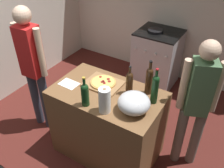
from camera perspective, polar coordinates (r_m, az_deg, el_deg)
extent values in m
cube|color=#511E19|center=(3.77, 2.25, -6.14)|extent=(4.13, 3.24, 0.02)
cube|color=silver|center=(4.24, 12.44, 18.42)|extent=(4.13, 0.10, 2.60)
cube|color=silver|center=(4.19, -20.39, 16.89)|extent=(0.10, 3.24, 2.60)
cube|color=brown|center=(2.90, -1.05, -9.19)|extent=(1.19, 0.72, 0.92)
cube|color=#9E7247|center=(2.71, -2.07, 0.06)|extent=(0.40, 0.32, 0.02)
cylinder|color=tan|center=(2.70, -2.08, 0.38)|extent=(0.28, 0.28, 0.02)
cylinder|color=#EAC660|center=(2.69, -2.08, 0.58)|extent=(0.25, 0.25, 0.00)
cylinder|color=maroon|center=(2.68, -0.64, 0.61)|extent=(0.03, 0.03, 0.01)
cylinder|color=maroon|center=(2.67, -1.92, 0.47)|extent=(0.03, 0.03, 0.01)
cylinder|color=maroon|center=(2.66, -1.79, 0.19)|extent=(0.03, 0.03, 0.01)
cylinder|color=maroon|center=(2.69, -2.06, 0.74)|extent=(0.03, 0.03, 0.01)
cylinder|color=maroon|center=(2.72, -0.86, 1.15)|extent=(0.04, 0.04, 0.01)
cylinder|color=maroon|center=(2.68, -2.32, 0.50)|extent=(0.03, 0.03, 0.01)
cylinder|color=maroon|center=(2.76, -2.71, 1.68)|extent=(0.03, 0.03, 0.01)
cylinder|color=#B2B2B7|center=(2.38, 5.01, -6.07)|extent=(0.13, 0.13, 0.01)
ellipsoid|color=silver|center=(2.32, 5.12, -4.39)|extent=(0.31, 0.31, 0.19)
cylinder|color=white|center=(2.29, -1.74, -3.82)|extent=(0.11, 0.11, 0.26)
cylinder|color=#997551|center=(2.29, -1.74, -3.78)|extent=(0.03, 0.03, 0.26)
cylinder|color=#331E0F|center=(2.53, 4.04, -0.11)|extent=(0.07, 0.07, 0.21)
sphere|color=#331E0F|center=(2.47, 4.14, 1.90)|extent=(0.07, 0.07, 0.07)
cylinder|color=#331E0F|center=(2.44, 4.20, 3.10)|extent=(0.02, 0.02, 0.08)
cylinder|color=black|center=(2.42, 4.25, 4.00)|extent=(0.03, 0.03, 0.01)
cylinder|color=#143819|center=(2.39, -6.25, -2.86)|extent=(0.08, 0.08, 0.20)
sphere|color=#143819|center=(2.33, -6.41, -0.89)|extent=(0.08, 0.08, 0.08)
cylinder|color=#143819|center=(2.29, -6.52, 0.43)|extent=(0.03, 0.03, 0.08)
cylinder|color=gold|center=(2.27, -6.60, 1.42)|extent=(0.03, 0.03, 0.01)
cylinder|color=#331E0F|center=(2.54, 8.53, 0.33)|extent=(0.07, 0.07, 0.26)
sphere|color=#331E0F|center=(2.47, 8.80, 2.84)|extent=(0.07, 0.07, 0.07)
cylinder|color=#331E0F|center=(2.43, 8.94, 4.16)|extent=(0.03, 0.03, 0.09)
cylinder|color=black|center=(2.41, 9.05, 5.19)|extent=(0.03, 0.03, 0.01)
cylinder|color=#143819|center=(2.42, 9.86, -1.62)|extent=(0.07, 0.07, 0.28)
sphere|color=#143819|center=(2.34, 10.19, 1.07)|extent=(0.07, 0.07, 0.07)
cylinder|color=#143819|center=(2.31, 10.35, 2.36)|extent=(0.03, 0.03, 0.08)
cylinder|color=maroon|center=(2.28, 10.48, 3.36)|extent=(0.03, 0.03, 0.01)
cube|color=white|center=(2.76, -9.96, 0.06)|extent=(0.21, 0.16, 0.00)
cube|color=#B7B7BC|center=(4.19, 10.33, 5.83)|extent=(0.68, 0.62, 0.92)
cube|color=black|center=(3.98, 11.05, 11.68)|extent=(0.68, 0.62, 0.02)
cylinder|color=silver|center=(3.89, 5.39, 8.16)|extent=(0.04, 0.02, 0.04)
cylinder|color=silver|center=(3.83, 7.66, 7.51)|extent=(0.04, 0.02, 0.04)
cylinder|color=silver|center=(3.77, 9.99, 6.82)|extent=(0.04, 0.02, 0.04)
cylinder|color=silver|center=(3.72, 12.38, 6.11)|extent=(0.04, 0.02, 0.04)
cylinder|color=black|center=(3.95, 10.07, 12.08)|extent=(0.24, 0.24, 0.04)
cylinder|color=#383D4C|center=(3.47, -17.32, -3.12)|extent=(0.11, 0.11, 0.84)
cylinder|color=#383D4C|center=(3.37, -15.19, -4.03)|extent=(0.11, 0.11, 0.84)
cube|color=red|center=(3.03, -18.55, 7.25)|extent=(0.25, 0.21, 0.63)
cylinder|color=beige|center=(3.14, -20.77, 8.08)|extent=(0.08, 0.08, 0.60)
cylinder|color=beige|center=(2.91, -16.27, 6.89)|extent=(0.08, 0.08, 0.60)
sphere|color=beige|center=(2.86, -20.20, 14.81)|extent=(0.20, 0.20, 0.20)
cylinder|color=slate|center=(2.99, 18.86, -11.67)|extent=(0.11, 0.11, 0.79)
cylinder|color=slate|center=(2.96, 15.40, -11.49)|extent=(0.11, 0.11, 0.79)
cube|color=#4C724C|center=(2.53, 19.83, -0.78)|extent=(0.29, 0.27, 0.59)
cylinder|color=beige|center=(2.56, 23.35, -0.82)|extent=(0.08, 0.08, 0.56)
cylinder|color=beige|center=(2.49, 16.35, -0.19)|extent=(0.08, 0.08, 0.56)
sphere|color=beige|center=(2.33, 21.83, 7.31)|extent=(0.19, 0.19, 0.19)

